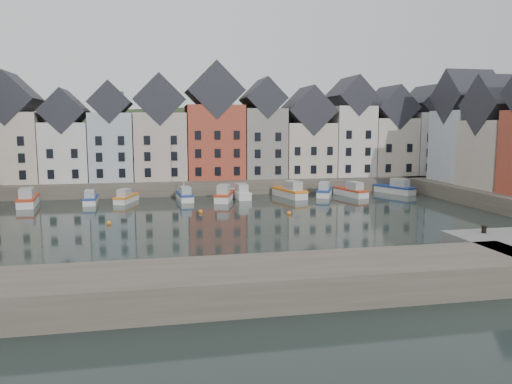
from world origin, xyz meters
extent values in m
plane|color=black|center=(0.00, 0.00, 0.00)|extent=(260.00, 260.00, 0.00)
cube|color=#4F463C|center=(0.00, 30.00, 1.00)|extent=(90.00, 16.00, 2.00)
cube|color=#4F463C|center=(-10.00, -22.00, 1.00)|extent=(50.00, 6.00, 2.00)
ellipsoid|color=black|center=(0.00, 56.00, -18.00)|extent=(153.60, 70.40, 64.00)
sphere|color=black|center=(-13.94, 50.93, 8.70)|extent=(5.77, 5.77, 5.77)
sphere|color=black|center=(24.86, 60.75, 8.12)|extent=(5.27, 5.27, 5.27)
sphere|color=black|center=(31.82, 54.20, 7.88)|extent=(5.07, 5.07, 5.07)
sphere|color=black|center=(14.28, 55.19, 7.82)|extent=(5.01, 5.01, 5.01)
sphere|color=black|center=(-37.67, 56.61, 6.57)|extent=(3.94, 3.94, 3.94)
sphere|color=black|center=(28.33, 60.25, 8.05)|extent=(5.21, 5.21, 5.21)
sphere|color=black|center=(1.99, 58.64, 8.32)|extent=(5.45, 5.45, 5.45)
sphere|color=black|center=(37.80, 48.31, 7.21)|extent=(4.49, 4.49, 4.49)
cube|color=beige|center=(-29.17, 28.00, 7.04)|extent=(7.67, 8.00, 10.07)
cube|color=black|center=(-29.17, 28.00, 13.97)|extent=(7.67, 8.16, 7.67)
cube|color=silver|center=(-21.90, 28.00, 6.30)|extent=(6.56, 8.00, 8.61)
cube|color=black|center=(-21.90, 28.00, 12.23)|extent=(6.56, 8.16, 6.56)
cube|color=#B2BDC5|center=(-15.37, 28.00, 7.01)|extent=(6.20, 8.00, 10.02)
cube|color=black|center=(-15.37, 28.00, 13.55)|extent=(6.20, 8.16, 6.20)
cube|color=#BBAF9F|center=(-8.27, 28.00, 7.04)|extent=(7.70, 8.00, 10.08)
cube|color=black|center=(-8.27, 28.00, 13.98)|extent=(7.70, 8.16, 7.70)
cube|color=#A84330|center=(0.07, 28.00, 7.64)|extent=(8.69, 8.00, 11.28)
cube|color=black|center=(0.07, 28.00, 15.43)|extent=(8.69, 8.16, 8.69)
cube|color=gray|center=(7.78, 28.00, 7.39)|extent=(6.43, 8.00, 10.78)
cube|color=black|center=(7.78, 28.00, 14.37)|extent=(6.43, 8.16, 6.43)
cube|color=beige|center=(15.08, 28.00, 6.28)|extent=(7.88, 8.00, 8.56)
cube|color=black|center=(15.08, 28.00, 12.51)|extent=(7.88, 8.16, 7.88)
cube|color=silver|center=(22.42, 28.00, 7.64)|extent=(6.50, 8.00, 11.27)
cube|color=black|center=(22.42, 28.00, 14.88)|extent=(6.50, 8.16, 6.50)
cube|color=beige|center=(29.43, 28.00, 6.66)|extent=(7.23, 8.00, 9.32)
cube|color=black|center=(29.43, 28.00, 13.11)|extent=(7.23, 8.16, 7.23)
cube|color=silver|center=(36.28, 28.00, 7.16)|extent=(6.18, 8.00, 10.32)
cube|color=black|center=(36.28, 28.00, 13.85)|extent=(6.18, 8.16, 6.18)
cube|color=#B2BDC5|center=(36.00, 16.26, 7.19)|extent=(7.47, 8.00, 10.38)
cube|color=black|center=(36.00, 16.26, 14.36)|extent=(7.62, 8.00, 8.00)
cube|color=#BBAF9F|center=(36.00, 8.26, 6.44)|extent=(8.14, 8.00, 8.89)
cube|color=black|center=(36.00, 8.26, 12.87)|extent=(8.30, 8.00, 8.00)
sphere|color=orange|center=(-4.00, 8.00, 0.15)|extent=(0.50, 0.50, 0.50)
sphere|color=orange|center=(6.00, 5.00, 0.15)|extent=(0.50, 0.50, 0.50)
sphere|color=orange|center=(-14.00, 3.00, 0.15)|extent=(0.50, 0.50, 0.50)
cube|color=silver|center=(-25.29, 17.80, 0.39)|extent=(2.68, 6.82, 1.22)
cube|color=#C0391B|center=(-25.29, 17.80, 1.05)|extent=(2.81, 6.96, 0.28)
cube|color=#9FA5A7|center=(-25.19, 16.81, 1.72)|extent=(1.82, 2.81, 1.33)
cube|color=silver|center=(-17.61, 17.99, 0.31)|extent=(1.79, 5.32, 0.96)
cube|color=navy|center=(-17.61, 17.99, 0.83)|extent=(1.88, 5.43, 0.22)
cube|color=#9FA5A7|center=(-17.58, 17.20, 1.36)|extent=(1.31, 2.15, 1.05)
cube|color=silver|center=(-13.03, 18.20, 0.31)|extent=(3.15, 5.49, 0.96)
cube|color=orange|center=(-13.03, 18.20, 0.83)|extent=(3.26, 5.62, 0.22)
cube|color=#9FA5A7|center=(-13.28, 17.45, 1.36)|extent=(1.82, 2.38, 1.05)
cube|color=silver|center=(-5.26, 18.36, 0.33)|extent=(2.16, 5.70, 1.02)
cube|color=navy|center=(-5.26, 18.36, 0.88)|extent=(2.27, 5.82, 0.23)
cube|color=#9FA5A7|center=(-5.19, 17.52, 1.44)|extent=(1.50, 2.34, 1.12)
cylinder|color=silver|center=(-5.31, 18.91, 5.58)|extent=(0.13, 0.13, 10.22)
cube|color=silver|center=(0.10, 17.03, 0.37)|extent=(3.59, 6.63, 1.16)
cube|color=#C0391B|center=(0.10, 17.03, 1.01)|extent=(3.72, 6.78, 0.26)
cube|color=#9FA5A7|center=(-0.16, 16.12, 1.64)|extent=(2.13, 2.85, 1.27)
cube|color=silver|center=(2.61, 19.10, 0.34)|extent=(2.25, 6.02, 1.08)
cube|color=silver|center=(2.61, 19.10, 0.93)|extent=(2.36, 6.15, 0.25)
cube|color=#9FA5A7|center=(2.69, 18.22, 1.52)|extent=(1.57, 2.46, 1.18)
cube|color=silver|center=(9.66, 18.35, 0.40)|extent=(3.70, 7.09, 1.24)
cube|color=orange|center=(9.66, 18.35, 1.08)|extent=(3.85, 7.25, 0.28)
cube|color=#9FA5A7|center=(9.92, 17.37, 1.75)|extent=(2.22, 3.03, 1.36)
cube|color=silver|center=(15.10, 18.73, 0.34)|extent=(4.02, 6.07, 1.08)
cube|color=navy|center=(15.10, 18.73, 0.93)|extent=(4.16, 6.21, 0.24)
cube|color=#9FA5A7|center=(14.73, 17.93, 1.51)|extent=(2.21, 2.70, 1.17)
cube|color=silver|center=(18.73, 17.69, 0.35)|extent=(3.31, 6.35, 1.12)
cube|color=#C0391B|center=(18.73, 17.69, 0.96)|extent=(3.44, 6.49, 0.25)
cube|color=#9FA5A7|center=(18.97, 16.81, 1.57)|extent=(1.99, 2.71, 1.22)
cube|color=silver|center=(26.36, 19.10, 0.38)|extent=(4.36, 6.68, 1.18)
cube|color=navy|center=(26.36, 19.10, 1.02)|extent=(4.51, 6.84, 0.27)
cube|color=#9FA5A7|center=(26.75, 18.21, 1.67)|extent=(2.41, 2.97, 1.29)
cylinder|color=black|center=(15.79, -16.50, 2.25)|extent=(0.36, 0.36, 0.50)
cylinder|color=black|center=(15.79, -16.50, 2.52)|extent=(0.48, 0.48, 0.08)
camera|label=1|loc=(-9.07, -50.14, 10.34)|focal=35.00mm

